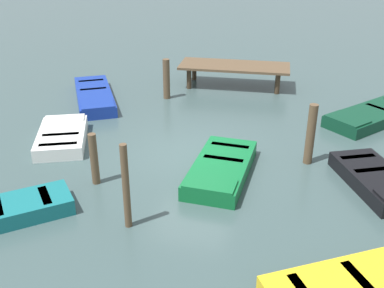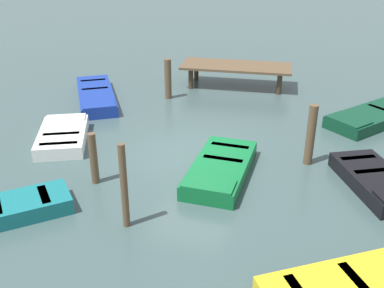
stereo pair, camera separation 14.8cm
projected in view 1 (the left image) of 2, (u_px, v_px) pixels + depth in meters
name	position (u px, v px, depth m)	size (l,w,h in m)	color
ground_plane	(192.00, 154.00, 13.67)	(80.00, 80.00, 0.00)	#384C4C
dock_segment	(234.00, 68.00, 19.17)	(4.74, 2.16, 0.95)	brown
rowboat_green	(221.00, 169.00, 12.42)	(1.48, 3.24, 0.46)	#0F602D
rowboat_white	(62.00, 137.00, 14.32)	(2.37, 2.96, 0.46)	silver
rowboat_dark_green	(374.00, 115.00, 15.98)	(3.59, 3.98, 0.46)	#0C3823
rowboat_blue	(94.00, 96.00, 17.78)	(3.26, 4.20, 0.46)	navy
rowboat_yellow	(375.00, 282.00, 8.45)	(4.17, 3.34, 0.46)	gold
rowboat_black	(376.00, 180.00, 11.87)	(2.41, 3.10, 0.46)	black
mooring_piling_mid_right	(166.00, 79.00, 17.84)	(0.27, 0.27, 1.59)	brown
mooring_piling_center	(94.00, 159.00, 11.85)	(0.21, 0.21, 1.43)	brown
mooring_piling_mid_left	(311.00, 134.00, 12.81)	(0.25, 0.25, 1.80)	brown
mooring_piling_far_left	(126.00, 187.00, 9.96)	(0.16, 0.16, 2.08)	brown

